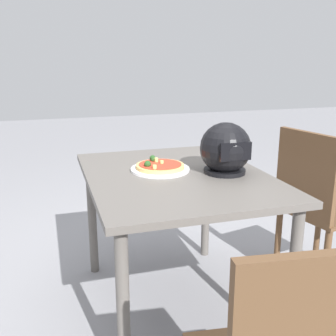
{
  "coord_description": "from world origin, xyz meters",
  "views": [
    {
      "loc": [
        0.58,
        1.76,
        1.27
      ],
      "look_at": [
        0.03,
        -0.04,
        0.74
      ],
      "focal_mm": 42.95,
      "sensor_mm": 36.0,
      "label": 1
    }
  ],
  "objects_px": {
    "dining_table": "(176,191)",
    "chair_side": "(315,202)",
    "pizza": "(159,166)",
    "motorcycle_helmet": "(226,149)"
  },
  "relations": [
    {
      "from": "motorcycle_helmet",
      "to": "pizza",
      "type": "bearing_deg",
      "value": -24.93
    },
    {
      "from": "pizza",
      "to": "chair_side",
      "type": "height_order",
      "value": "chair_side"
    },
    {
      "from": "dining_table",
      "to": "chair_side",
      "type": "relative_size",
      "value": 1.2
    },
    {
      "from": "dining_table",
      "to": "pizza",
      "type": "height_order",
      "value": "pizza"
    },
    {
      "from": "pizza",
      "to": "motorcycle_helmet",
      "type": "distance_m",
      "value": 0.33
    },
    {
      "from": "pizza",
      "to": "motorcycle_helmet",
      "type": "relative_size",
      "value": 0.98
    },
    {
      "from": "chair_side",
      "to": "motorcycle_helmet",
      "type": "bearing_deg",
      "value": 1.93
    },
    {
      "from": "pizza",
      "to": "motorcycle_helmet",
      "type": "height_order",
      "value": "motorcycle_helmet"
    },
    {
      "from": "pizza",
      "to": "motorcycle_helmet",
      "type": "xyz_separation_m",
      "value": [
        -0.29,
        0.13,
        0.09
      ]
    },
    {
      "from": "pizza",
      "to": "dining_table",
      "type": "bearing_deg",
      "value": 128.0
    }
  ]
}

